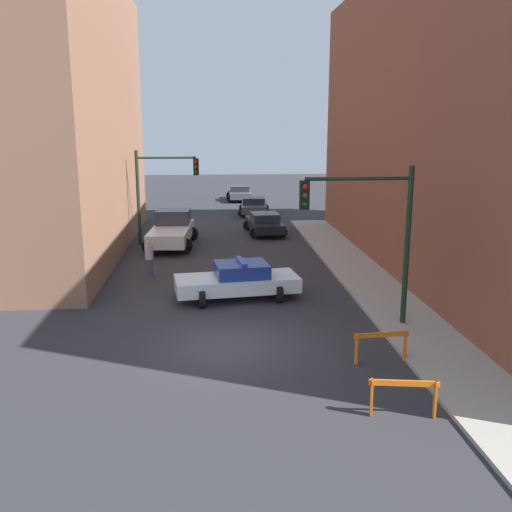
% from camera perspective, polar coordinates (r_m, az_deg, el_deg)
% --- Properties ---
extents(ground_plane, '(120.00, 120.00, 0.00)m').
position_cam_1_polar(ground_plane, '(17.57, -2.86, -8.98)').
color(ground_plane, '#2D2D33').
extents(sidewalk_right, '(2.40, 44.00, 0.12)m').
position_cam_1_polar(sidewalk_right, '(18.76, 16.62, -7.89)').
color(sidewalk_right, '#9E998E').
rests_on(sidewalk_right, ground_plane).
extents(traffic_light_near, '(3.64, 0.35, 5.20)m').
position_cam_1_polar(traffic_light_near, '(18.61, 11.62, 3.33)').
color(traffic_light_near, black).
rests_on(traffic_light_near, sidewalk_right).
extents(traffic_light_far, '(3.44, 0.35, 5.20)m').
position_cam_1_polar(traffic_light_far, '(31.86, -9.79, 7.14)').
color(traffic_light_far, black).
rests_on(traffic_light_far, ground_plane).
extents(police_car, '(4.90, 2.75, 1.52)m').
position_cam_1_polar(police_car, '(21.95, -1.81, -2.44)').
color(police_car, white).
rests_on(police_car, ground_plane).
extents(white_truck, '(2.87, 5.52, 1.90)m').
position_cam_1_polar(white_truck, '(31.72, -8.41, 2.62)').
color(white_truck, silver).
rests_on(white_truck, ground_plane).
extents(parked_car_near, '(2.50, 4.43, 1.31)m').
position_cam_1_polar(parked_car_near, '(34.90, 0.86, 3.32)').
color(parked_car_near, black).
rests_on(parked_car_near, ground_plane).
extents(parked_car_mid, '(2.48, 4.42, 1.31)m').
position_cam_1_polar(parked_car_mid, '(42.41, -0.21, 5.07)').
color(parked_car_mid, '#474C51').
rests_on(parked_car_mid, ground_plane).
extents(parked_car_far, '(2.29, 4.31, 1.31)m').
position_cam_1_polar(parked_car_far, '(50.34, -1.66, 6.34)').
color(parked_car_far, '#474C51').
rests_on(parked_car_far, ground_plane).
extents(pedestrian_crossing, '(0.36, 0.36, 1.66)m').
position_cam_1_polar(pedestrian_crossing, '(25.33, -10.63, -0.23)').
color(pedestrian_crossing, '#474C66').
rests_on(pedestrian_crossing, ground_plane).
extents(barrier_front, '(1.59, 0.38, 0.90)m').
position_cam_1_polar(barrier_front, '(13.82, 14.55, -13.01)').
color(barrier_front, orange).
rests_on(barrier_front, ground_plane).
extents(barrier_mid, '(1.60, 0.28, 0.90)m').
position_cam_1_polar(barrier_mid, '(16.58, 12.42, -8.38)').
color(barrier_mid, orange).
rests_on(barrier_mid, ground_plane).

